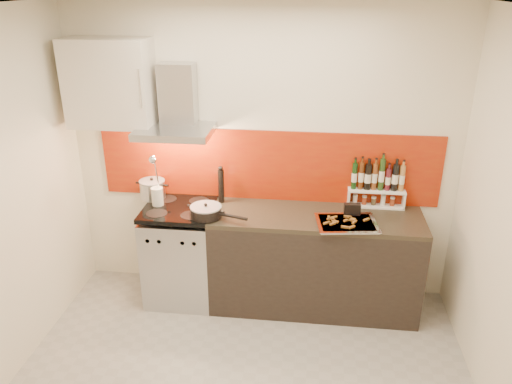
# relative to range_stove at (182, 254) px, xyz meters

# --- Properties ---
(ceiling) EXTENTS (3.40, 2.80, 0.02)m
(ceiling) POSITION_rel_range_stove_xyz_m (0.70, -1.10, 2.16)
(ceiling) COLOR white
(ceiling) RESTS_ON back_wall
(back_wall) EXTENTS (3.40, 0.02, 2.60)m
(back_wall) POSITION_rel_range_stove_xyz_m (0.70, 0.30, 0.86)
(back_wall) COLOR silver
(back_wall) RESTS_ON ground
(backsplash) EXTENTS (3.00, 0.02, 0.64)m
(backsplash) POSITION_rel_range_stove_xyz_m (0.75, 0.29, 0.78)
(backsplash) COLOR #951808
(backsplash) RESTS_ON back_wall
(range_stove) EXTENTS (0.60, 0.60, 0.91)m
(range_stove) POSITION_rel_range_stove_xyz_m (0.00, 0.00, 0.00)
(range_stove) COLOR #B7B7BA
(range_stove) RESTS_ON ground
(counter) EXTENTS (1.80, 0.60, 0.90)m
(counter) POSITION_rel_range_stove_xyz_m (1.20, 0.00, 0.01)
(counter) COLOR black
(counter) RESTS_ON ground
(range_hood) EXTENTS (0.62, 0.50, 0.61)m
(range_hood) POSITION_rel_range_stove_xyz_m (0.00, 0.14, 1.30)
(range_hood) COLOR #B7B7BA
(range_hood) RESTS_ON back_wall
(upper_cabinet) EXTENTS (0.70, 0.35, 0.72)m
(upper_cabinet) POSITION_rel_range_stove_xyz_m (-0.55, 0.13, 1.51)
(upper_cabinet) COLOR beige
(upper_cabinet) RESTS_ON back_wall
(stock_pot) EXTENTS (0.23, 0.23, 0.20)m
(stock_pot) POSITION_rel_range_stove_xyz_m (-0.28, 0.17, 0.55)
(stock_pot) COLOR #B7B7BA
(stock_pot) RESTS_ON range_stove
(saute_pan) EXTENTS (0.50, 0.26, 0.12)m
(saute_pan) POSITION_rel_range_stove_xyz_m (0.29, -0.16, 0.52)
(saute_pan) COLOR black
(saute_pan) RESTS_ON range_stove
(utensil_jar) EXTENTS (0.10, 0.15, 0.49)m
(utensil_jar) POSITION_rel_range_stove_xyz_m (-0.19, 0.01, 0.60)
(utensil_jar) COLOR silver
(utensil_jar) RESTS_ON range_stove
(pepper_mill) EXTENTS (0.05, 0.05, 0.34)m
(pepper_mill) POSITION_rel_range_stove_xyz_m (0.35, 0.18, 0.62)
(pepper_mill) COLOR black
(pepper_mill) RESTS_ON counter
(step_shelf) EXTENTS (0.49, 0.13, 0.44)m
(step_shelf) POSITION_rel_range_stove_xyz_m (1.71, 0.24, 0.65)
(step_shelf) COLOR white
(step_shelf) RESTS_ON counter
(caddy_box) EXTENTS (0.14, 0.06, 0.12)m
(caddy_box) POSITION_rel_range_stove_xyz_m (1.49, 0.01, 0.52)
(caddy_box) COLOR black
(caddy_box) RESTS_ON counter
(baking_tray) EXTENTS (0.53, 0.44, 0.03)m
(baking_tray) POSITION_rel_range_stove_xyz_m (1.44, -0.15, 0.47)
(baking_tray) COLOR silver
(baking_tray) RESTS_ON counter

